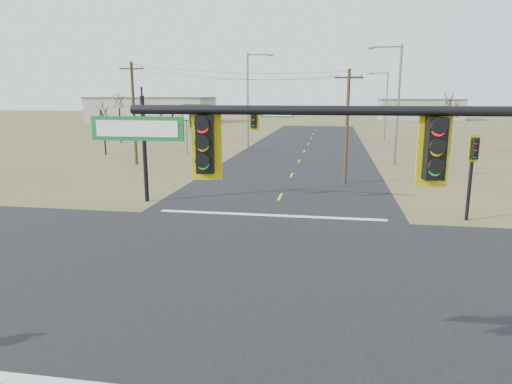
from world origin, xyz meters
The scene contains 19 objects.
ground centered at (0.00, 0.00, 0.00)m, with size 320.00×320.00×0.00m, color brown.
road_ew centered at (0.00, 0.00, 0.01)m, with size 160.00×14.00×0.02m, color black.
road_ns centered at (0.00, 0.00, 0.01)m, with size 14.00×160.00×0.02m, color black.
stop_bar_far centered at (0.00, 7.50, 0.03)m, with size 12.00×0.40×0.01m, color silver.
mast_arm_near centered at (4.94, -7.50, 4.80)m, with size 10.33×0.48×6.57m.
mast_arm_far centered at (-4.51, 9.63, 4.51)m, with size 8.82×0.54×6.21m.
pedestal_signal_ne centered at (9.97, 8.19, 3.20)m, with size 0.67×0.58×4.37m.
utility_pole_near centered at (4.08, 17.14, 4.21)m, with size 1.95×0.41×8.01m.
utility_pole_far centered at (-14.61, 23.59, 4.75)m, with size 2.23×0.26×9.12m.
highway_sign centered at (-11.34, 31.75, 3.81)m, with size 2.72×0.93×5.31m.
streetlight_a centered at (8.49, 26.92, 5.91)m, with size 2.94×0.33×10.53m.
streetlight_b centered at (9.90, 49.23, 5.24)m, with size 2.62×0.41×9.34m.
streetlight_c centered at (-6.54, 37.54, 6.14)m, with size 3.05×0.36×10.93m.
bare_tree_a centered at (-20.71, 29.50, 4.58)m, with size 2.53×2.53×5.79m.
bare_tree_b centered at (-24.94, 41.94, 5.61)m, with size 3.51×3.51×7.01m.
bare_tree_c centered at (15.38, 35.52, 4.94)m, with size 3.48×3.48×6.29m.
bare_tree_d centered at (17.14, 45.28, 5.71)m, with size 2.71×2.71×7.09m.
warehouse_left centered at (-40.00, 90.00, 2.75)m, with size 28.00×14.00×5.50m, color #A29F90.
warehouse_mid centered at (25.00, 110.00, 2.50)m, with size 20.00×12.00×5.00m, color #A29F90.
Camera 1 is at (3.12, -15.55, 6.22)m, focal length 32.00 mm.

